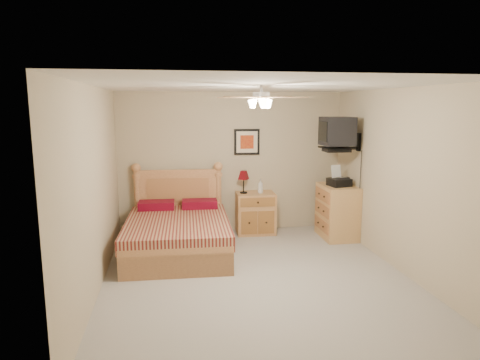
# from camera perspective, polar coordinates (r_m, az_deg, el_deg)

# --- Properties ---
(floor) EXTENTS (4.50, 4.50, 0.00)m
(floor) POSITION_cam_1_polar(r_m,az_deg,el_deg) (5.85, 2.22, -12.86)
(floor) COLOR gray
(floor) RESTS_ON ground
(ceiling) EXTENTS (4.00, 4.50, 0.04)m
(ceiling) POSITION_cam_1_polar(r_m,az_deg,el_deg) (5.40, 2.40, 12.42)
(ceiling) COLOR white
(ceiling) RESTS_ON ground
(wall_back) EXTENTS (4.00, 0.04, 2.50)m
(wall_back) POSITION_cam_1_polar(r_m,az_deg,el_deg) (7.68, -1.10, 2.33)
(wall_back) COLOR tan
(wall_back) RESTS_ON ground
(wall_front) EXTENTS (4.00, 0.04, 2.50)m
(wall_front) POSITION_cam_1_polar(r_m,az_deg,el_deg) (3.38, 10.13, -7.71)
(wall_front) COLOR tan
(wall_front) RESTS_ON ground
(wall_left) EXTENTS (0.04, 4.50, 2.50)m
(wall_left) POSITION_cam_1_polar(r_m,az_deg,el_deg) (5.45, -18.76, -1.34)
(wall_left) COLOR tan
(wall_left) RESTS_ON ground
(wall_right) EXTENTS (0.04, 4.50, 2.50)m
(wall_right) POSITION_cam_1_polar(r_m,az_deg,el_deg) (6.20, 20.71, -0.13)
(wall_right) COLOR tan
(wall_right) RESTS_ON ground
(bed) EXTENTS (1.60, 2.06, 1.29)m
(bed) POSITION_cam_1_polar(r_m,az_deg,el_deg) (6.60, -8.37, -4.37)
(bed) COLOR #AB6E47
(bed) RESTS_ON ground
(nightstand) EXTENTS (0.70, 0.53, 0.73)m
(nightstand) POSITION_cam_1_polar(r_m,az_deg,el_deg) (7.67, 2.07, -4.41)
(nightstand) COLOR #A97841
(nightstand) RESTS_ON ground
(table_lamp) EXTENTS (0.25, 0.25, 0.40)m
(table_lamp) POSITION_cam_1_polar(r_m,az_deg,el_deg) (7.53, 0.48, -0.27)
(table_lamp) COLOR #5D060D
(table_lamp) RESTS_ON nightstand
(lotion_bottle) EXTENTS (0.10, 0.10, 0.25)m
(lotion_bottle) POSITION_cam_1_polar(r_m,az_deg,el_deg) (7.55, 2.75, -0.83)
(lotion_bottle) COLOR silver
(lotion_bottle) RESTS_ON nightstand
(framed_picture) EXTENTS (0.46, 0.04, 0.46)m
(framed_picture) POSITION_cam_1_polar(r_m,az_deg,el_deg) (7.66, 0.92, 5.10)
(framed_picture) COLOR black
(framed_picture) RESTS_ON wall_back
(dresser) EXTENTS (0.55, 0.79, 0.92)m
(dresser) POSITION_cam_1_polar(r_m,az_deg,el_deg) (7.58, 12.84, -4.11)
(dresser) COLOR tan
(dresser) RESTS_ON ground
(fax_machine) EXTENTS (0.39, 0.40, 0.35)m
(fax_machine) POSITION_cam_1_polar(r_m,az_deg,el_deg) (7.39, 13.11, 0.53)
(fax_machine) COLOR black
(fax_machine) RESTS_ON dresser
(magazine_lower) EXTENTS (0.24, 0.31, 0.03)m
(magazine_lower) POSITION_cam_1_polar(r_m,az_deg,el_deg) (7.75, 11.82, -0.19)
(magazine_lower) COLOR #BEB295
(magazine_lower) RESTS_ON dresser
(magazine_upper) EXTENTS (0.32, 0.35, 0.02)m
(magazine_upper) POSITION_cam_1_polar(r_m,az_deg,el_deg) (7.78, 11.84, 0.03)
(magazine_upper) COLOR gray
(magazine_upper) RESTS_ON magazine_lower
(wall_tv) EXTENTS (0.56, 0.46, 0.58)m
(wall_tv) POSITION_cam_1_polar(r_m,az_deg,el_deg) (7.22, 13.93, 6.03)
(wall_tv) COLOR black
(wall_tv) RESTS_ON wall_right
(ceiling_fan) EXTENTS (1.14, 1.14, 0.28)m
(ceiling_fan) POSITION_cam_1_polar(r_m,az_deg,el_deg) (5.20, 2.85, 10.97)
(ceiling_fan) COLOR silver
(ceiling_fan) RESTS_ON ceiling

